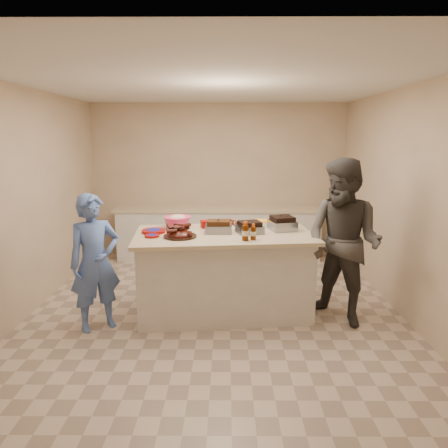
{
  "coord_description": "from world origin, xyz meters",
  "views": [
    {
      "loc": [
        0.14,
        -4.68,
        2.11
      ],
      "look_at": [
        0.11,
        -0.03,
        1.09
      ],
      "focal_mm": 32.0,
      "sensor_mm": 36.0,
      "label": 1
    }
  ],
  "objects_px": {
    "roasting_pan": "(282,230)",
    "bbq_bottle_b": "(245,240)",
    "coleslaw_bowl": "(178,227)",
    "plastic_cup": "(169,227)",
    "guest_blue": "(100,327)",
    "mustard_bottle": "(216,229)",
    "guest_gray": "(338,320)",
    "rib_platter": "(180,237)",
    "bbq_bottle_a": "(253,240)",
    "island": "(224,311)"
  },
  "relations": [
    {
      "from": "island",
      "to": "coleslaw_bowl",
      "type": "distance_m",
      "value": 1.19
    },
    {
      "from": "roasting_pan",
      "to": "bbq_bottle_b",
      "type": "height_order",
      "value": "bbq_bottle_b"
    },
    {
      "from": "rib_platter",
      "to": "guest_gray",
      "type": "height_order",
      "value": "rib_platter"
    },
    {
      "from": "roasting_pan",
      "to": "guest_blue",
      "type": "distance_m",
      "value": 2.42
    },
    {
      "from": "roasting_pan",
      "to": "coleslaw_bowl",
      "type": "distance_m",
      "value": 1.31
    },
    {
      "from": "coleslaw_bowl",
      "to": "mustard_bottle",
      "type": "relative_size",
      "value": 2.79
    },
    {
      "from": "rib_platter",
      "to": "guest_blue",
      "type": "height_order",
      "value": "rib_platter"
    },
    {
      "from": "plastic_cup",
      "to": "guest_gray",
      "type": "bearing_deg",
      "value": -16.51
    },
    {
      "from": "island",
      "to": "roasting_pan",
      "type": "distance_m",
      "value": 1.23
    },
    {
      "from": "roasting_pan",
      "to": "guest_gray",
      "type": "bearing_deg",
      "value": -49.07
    },
    {
      "from": "roasting_pan",
      "to": "bbq_bottle_a",
      "type": "relative_size",
      "value": 1.62
    },
    {
      "from": "rib_platter",
      "to": "roasting_pan",
      "type": "relative_size",
      "value": 1.3
    },
    {
      "from": "bbq_bottle_a",
      "to": "roasting_pan",
      "type": "bearing_deg",
      "value": 51.29
    },
    {
      "from": "guest_blue",
      "to": "guest_gray",
      "type": "bearing_deg",
      "value": -29.03
    },
    {
      "from": "island",
      "to": "guest_gray",
      "type": "distance_m",
      "value": 1.37
    },
    {
      "from": "rib_platter",
      "to": "bbq_bottle_b",
      "type": "bearing_deg",
      "value": -11.42
    },
    {
      "from": "roasting_pan",
      "to": "bbq_bottle_b",
      "type": "xyz_separation_m",
      "value": [
        -0.48,
        -0.51,
        0.0
      ]
    },
    {
      "from": "plastic_cup",
      "to": "guest_blue",
      "type": "xyz_separation_m",
      "value": [
        -0.71,
        -0.79,
        -0.99
      ]
    },
    {
      "from": "bbq_bottle_a",
      "to": "plastic_cup",
      "type": "height_order",
      "value": "bbq_bottle_a"
    },
    {
      "from": "coleslaw_bowl",
      "to": "plastic_cup",
      "type": "distance_m",
      "value": 0.12
    },
    {
      "from": "rib_platter",
      "to": "bbq_bottle_a",
      "type": "xyz_separation_m",
      "value": [
        0.83,
        -0.12,
        0.0
      ]
    },
    {
      "from": "roasting_pan",
      "to": "mustard_bottle",
      "type": "distance_m",
      "value": 0.82
    },
    {
      "from": "roasting_pan",
      "to": "coleslaw_bowl",
      "type": "height_order",
      "value": "coleslaw_bowl"
    },
    {
      "from": "mustard_bottle",
      "to": "bbq_bottle_a",
      "type": "bearing_deg",
      "value": -50.92
    },
    {
      "from": "coleslaw_bowl",
      "to": "guest_gray",
      "type": "height_order",
      "value": "coleslaw_bowl"
    },
    {
      "from": "rib_platter",
      "to": "coleslaw_bowl",
      "type": "xyz_separation_m",
      "value": [
        -0.09,
        0.5,
        0.0
      ]
    },
    {
      "from": "bbq_bottle_b",
      "to": "bbq_bottle_a",
      "type": "bearing_deg",
      "value": 20.07
    },
    {
      "from": "rib_platter",
      "to": "island",
      "type": "bearing_deg",
      "value": 21.05
    },
    {
      "from": "roasting_pan",
      "to": "rib_platter",
      "type": "bearing_deg",
      "value": -178.0
    },
    {
      "from": "rib_platter",
      "to": "mustard_bottle",
      "type": "xyz_separation_m",
      "value": [
        0.4,
        0.41,
        0.0
      ]
    },
    {
      "from": "island",
      "to": "guest_blue",
      "type": "xyz_separation_m",
      "value": [
        -1.41,
        -0.44,
        0.0
      ]
    },
    {
      "from": "island",
      "to": "bbq_bottle_b",
      "type": "xyz_separation_m",
      "value": [
        0.24,
        -0.34,
        0.99
      ]
    },
    {
      "from": "coleslaw_bowl",
      "to": "bbq_bottle_a",
      "type": "xyz_separation_m",
      "value": [
        0.92,
        -0.62,
        0.0
      ]
    },
    {
      "from": "bbq_bottle_b",
      "to": "plastic_cup",
      "type": "bearing_deg",
      "value": 143.71
    },
    {
      "from": "bbq_bottle_a",
      "to": "guest_gray",
      "type": "distance_m",
      "value": 1.42
    },
    {
      "from": "island",
      "to": "rib_platter",
      "type": "height_order",
      "value": "rib_platter"
    },
    {
      "from": "island",
      "to": "bbq_bottle_a",
      "type": "xyz_separation_m",
      "value": [
        0.33,
        -0.31,
        0.99
      ]
    },
    {
      "from": "bbq_bottle_b",
      "to": "island",
      "type": "bearing_deg",
      "value": 124.85
    },
    {
      "from": "roasting_pan",
      "to": "bbq_bottle_b",
      "type": "distance_m",
      "value": 0.7
    },
    {
      "from": "guest_gray",
      "to": "coleslaw_bowl",
      "type": "bearing_deg",
      "value": -149.66
    },
    {
      "from": "roasting_pan",
      "to": "mustard_bottle",
      "type": "xyz_separation_m",
      "value": [
        -0.81,
        0.05,
        0.0
      ]
    },
    {
      "from": "island",
      "to": "coleslaw_bowl",
      "type": "relative_size",
      "value": 6.12
    },
    {
      "from": "mustard_bottle",
      "to": "bbq_bottle_b",
      "type": "bearing_deg",
      "value": -58.82
    },
    {
      "from": "guest_blue",
      "to": "coleslaw_bowl",
      "type": "bearing_deg",
      "value": 9.47
    },
    {
      "from": "roasting_pan",
      "to": "plastic_cup",
      "type": "bearing_deg",
      "value": 158.13
    },
    {
      "from": "guest_blue",
      "to": "mustard_bottle",
      "type": "bearing_deg",
      "value": -6.11
    },
    {
      "from": "rib_platter",
      "to": "coleslaw_bowl",
      "type": "distance_m",
      "value": 0.51
    },
    {
      "from": "guest_gray",
      "to": "guest_blue",
      "type": "bearing_deg",
      "value": -129.57
    },
    {
      "from": "guest_gray",
      "to": "mustard_bottle",
      "type": "bearing_deg",
      "value": -151.59
    },
    {
      "from": "bbq_bottle_b",
      "to": "guest_gray",
      "type": "bearing_deg",
      "value": 4.35
    }
  ]
}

